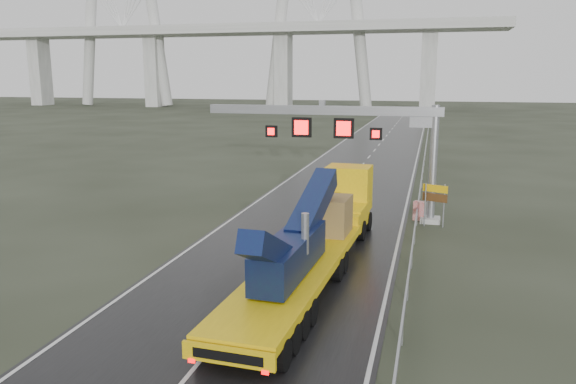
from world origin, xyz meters
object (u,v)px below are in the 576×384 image
(exit_sign_pair, at_px, (435,197))
(striped_barrier, at_px, (420,211))
(heavy_haul_truck, at_px, (321,229))
(sign_gantry, at_px, (355,130))

(exit_sign_pair, height_order, striped_barrier, exit_sign_pair)
(heavy_haul_truck, height_order, exit_sign_pair, heavy_haul_truck)
(sign_gantry, xyz_separation_m, exit_sign_pair, (5.00, -1.05, -3.79))
(sign_gantry, relative_size, exit_sign_pair, 5.71)
(heavy_haul_truck, height_order, striped_barrier, heavy_haul_truck)
(sign_gantry, xyz_separation_m, heavy_haul_truck, (-0.27, -9.47, -3.86))
(exit_sign_pair, bearing_deg, sign_gantry, -170.34)
(sign_gantry, xyz_separation_m, striped_barrier, (4.13, 0.31, -5.00))
(striped_barrier, bearing_deg, exit_sign_pair, -36.71)
(sign_gantry, distance_m, exit_sign_pair, 6.35)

